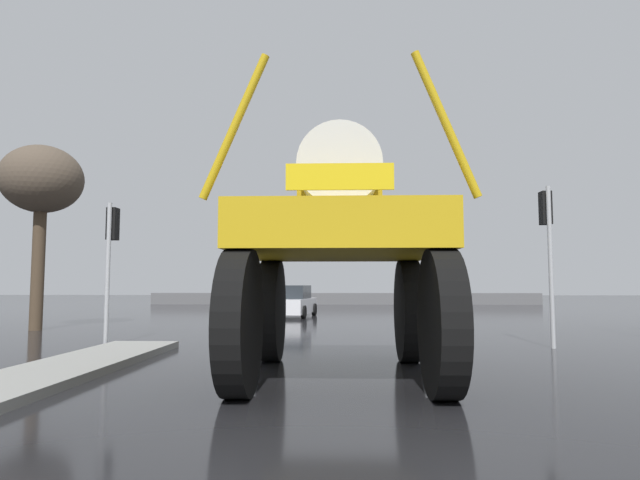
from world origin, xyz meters
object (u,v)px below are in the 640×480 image
sedan_ahead (292,302)px  traffic_signal_near_right (547,230)px  oversize_sprayer (340,250)px  traffic_signal_near_left (111,242)px  bare_tree_left (42,183)px

sedan_ahead → traffic_signal_near_right: bearing=-141.8°
oversize_sprayer → traffic_signal_near_right: 6.88m
traffic_signal_near_left → traffic_signal_near_right: size_ratio=0.91×
traffic_signal_near_left → traffic_signal_near_right: traffic_signal_near_right is taller
oversize_sprayer → traffic_signal_near_right: (5.18, 4.46, 0.77)m
oversize_sprayer → sedan_ahead: 17.41m
oversize_sprayer → traffic_signal_near_left: oversize_sprayer is taller
oversize_sprayer → sedan_ahead: (-2.41, 17.18, -1.44)m
traffic_signal_near_left → bare_tree_left: (-4.50, 4.54, 2.44)m
traffic_signal_near_right → sedan_ahead: bearing=120.8°
traffic_signal_near_right → bare_tree_left: size_ratio=0.62×
traffic_signal_near_left → oversize_sprayer: bearing=-37.0°
traffic_signal_near_right → traffic_signal_near_left: bearing=180.0°
sedan_ahead → oversize_sprayer: bearing=-164.6°
sedan_ahead → bare_tree_left: (-8.02, -8.18, 4.39)m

